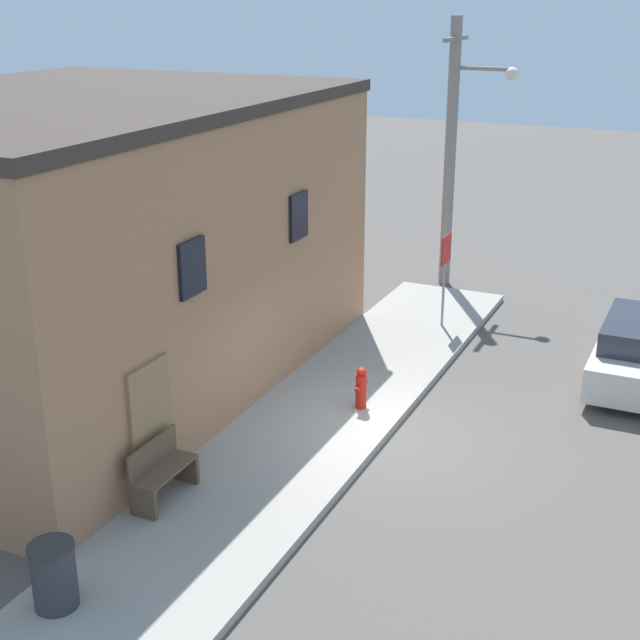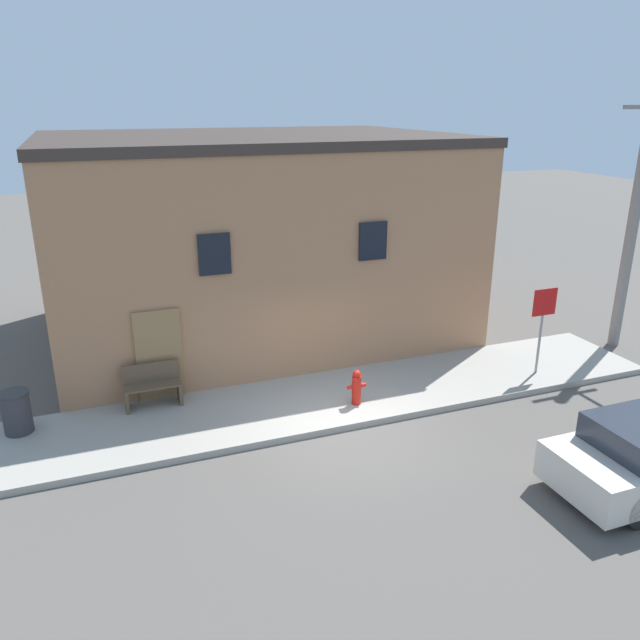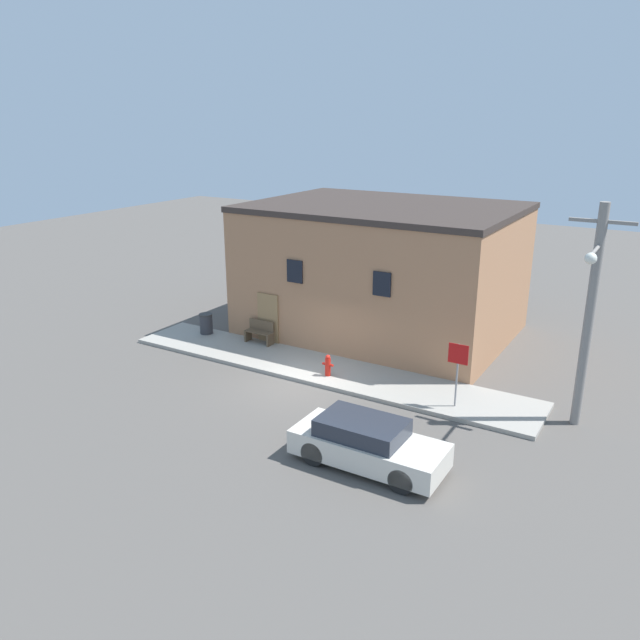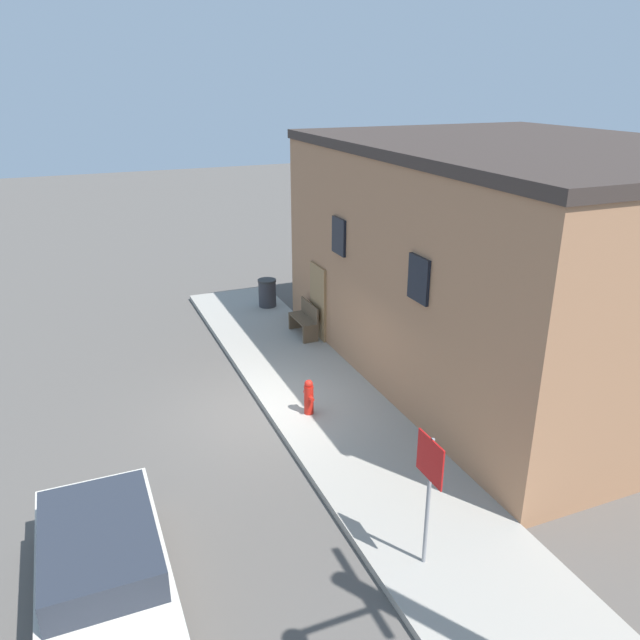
# 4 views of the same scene
# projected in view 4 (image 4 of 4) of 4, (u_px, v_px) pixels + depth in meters

# --- Properties ---
(ground_plane) EXTENTS (80.00, 80.00, 0.00)m
(ground_plane) POSITION_uv_depth(u_px,v_px,m) (265.00, 413.00, 13.81)
(ground_plane) COLOR #56514C
(sidewalk) EXTENTS (16.27, 2.67, 0.15)m
(sidewalk) POSITION_uv_depth(u_px,v_px,m) (320.00, 399.00, 14.26)
(sidewalk) COLOR #9E998E
(sidewalk) RESTS_ON ground
(brick_building) EXTENTS (10.83, 8.14, 5.58)m
(brick_building) POSITION_uv_depth(u_px,v_px,m) (521.00, 259.00, 15.24)
(brick_building) COLOR #A87551
(brick_building) RESTS_ON ground
(fire_hydrant) EXTENTS (0.43, 0.20, 0.80)m
(fire_hydrant) POSITION_uv_depth(u_px,v_px,m) (309.00, 397.00, 13.36)
(fire_hydrant) COLOR red
(fire_hydrant) RESTS_ON sidewalk
(stop_sign) EXTENTS (0.65, 0.06, 2.14)m
(stop_sign) POSITION_uv_depth(u_px,v_px,m) (429.00, 478.00, 8.83)
(stop_sign) COLOR gray
(stop_sign) RESTS_ON sidewalk
(bench) EXTENTS (1.21, 0.44, 0.94)m
(bench) POSITION_uv_depth(u_px,v_px,m) (305.00, 320.00, 17.46)
(bench) COLOR brown
(bench) RESTS_ON sidewalk
(trash_bin) EXTENTS (0.58, 0.58, 0.88)m
(trash_bin) POSITION_uv_depth(u_px,v_px,m) (267.00, 293.00, 19.66)
(trash_bin) COLOR #333338
(trash_bin) RESTS_ON sidewalk
(parked_car) EXTENTS (4.21, 1.69, 1.33)m
(parked_car) POSITION_uv_depth(u_px,v_px,m) (104.00, 577.00, 8.40)
(parked_car) COLOR black
(parked_car) RESTS_ON ground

